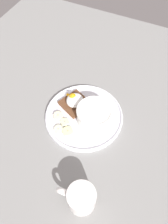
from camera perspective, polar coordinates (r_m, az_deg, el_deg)
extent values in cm
cube|color=gray|center=(74.27, 0.00, -1.70)|extent=(120.00, 120.00, 2.00)
cylinder|color=white|center=(73.00, 0.00, -1.08)|extent=(25.89, 25.89, 1.00)
torus|color=white|center=(72.33, 0.00, -0.74)|extent=(25.69, 25.69, 0.60)
cylinder|color=white|center=(69.69, 2.65, -0.73)|extent=(11.12, 11.12, 5.19)
torus|color=white|center=(67.52, 2.74, 0.47)|extent=(11.32, 11.32, 0.60)
cylinder|color=white|center=(70.00, 2.64, -0.89)|extent=(9.72, 9.72, 4.05)
ellipsoid|color=white|center=(68.47, 2.70, -0.07)|extent=(9.24, 9.24, 1.20)
ellipsoid|color=tan|center=(68.20, 2.67, 0.03)|extent=(1.48, 1.60, 0.58)
ellipsoid|color=#9C7250|center=(67.98, 3.65, -0.28)|extent=(1.58, 1.09, 0.64)
ellipsoid|color=#D1AF98|center=(68.61, 2.52, 0.56)|extent=(1.64, 1.46, 0.59)
ellipsoid|color=tan|center=(68.44, 2.48, 0.49)|extent=(1.93, 1.36, 0.77)
ellipsoid|color=tan|center=(68.74, 3.26, 0.70)|extent=(1.19, 1.62, 0.63)
cube|color=brown|center=(74.28, -2.38, 2.36)|extent=(11.26, 11.26, 0.30)
cube|color=brown|center=(74.64, -2.37, 2.17)|extent=(11.04, 11.04, 1.08)
ellipsoid|color=white|center=(73.04, -2.43, 3.07)|extent=(5.93, 5.56, 2.88)
sphere|color=orange|center=(73.04, -2.99, 4.02)|extent=(2.38, 2.38, 2.38)
ellipsoid|color=orange|center=(76.05, -4.11, 4.41)|extent=(1.95, 2.24, 0.36)
cylinder|color=beige|center=(69.06, -4.26, -5.09)|extent=(4.78, 4.78, 1.18)
cylinder|color=#BCB483|center=(68.62, -4.29, -4.89)|extent=(0.86, 0.86, 0.15)
cylinder|color=#EDEAC1|center=(70.83, -5.07, -2.64)|extent=(4.12, 4.11, 1.33)
cylinder|color=#B9B696|center=(70.45, -5.10, -2.45)|extent=(0.74, 0.74, 0.20)
cylinder|color=#F2E8BB|center=(72.13, -6.75, -1.03)|extent=(4.43, 4.39, 1.58)
cylinder|color=#BDB492|center=(71.64, -6.80, -0.78)|extent=(0.79, 0.78, 0.19)
cylinder|color=#F1ECB9|center=(69.74, -6.70, -4.53)|extent=(3.97, 3.93, 1.22)
cylinder|color=#BCB890|center=(69.38, -6.74, -4.37)|extent=(0.71, 0.71, 0.19)
cylinder|color=silver|center=(59.51, -0.63, -21.65)|extent=(7.36, 7.36, 7.80)
cylinder|color=#38250D|center=(56.61, -0.66, -21.03)|extent=(6.26, 6.26, 0.40)
torus|color=silver|center=(59.65, -5.19, -20.15)|extent=(1.56, 4.52, 4.43)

